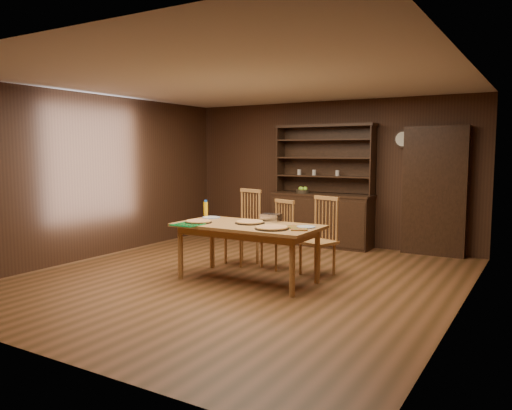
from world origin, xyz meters
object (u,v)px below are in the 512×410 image
Objects in this scene: chair_left at (246,224)px; chair_center at (280,232)px; china_hutch at (322,213)px; juice_bottle at (206,209)px; chair_right at (321,233)px; dining_table at (248,230)px.

chair_left is 1.13× the size of chair_center.
china_hutch is 1.97m from chair_left.
juice_bottle is at bearing -109.74° from chair_left.
china_hutch is 1.93× the size of chair_left.
juice_bottle is (-1.63, -0.47, 0.29)m from chair_right.
china_hutch is at bearing 113.07° from chair_center.
chair_left is 0.59m from chair_center.
chair_right reaches higher than dining_table.
chair_left is 1.05× the size of chair_right.
china_hutch is 2.82m from dining_table.
chair_right is 4.51× the size of juice_bottle.
chair_left reaches higher than dining_table.
chair_right is at bearing 51.41° from dining_table.
juice_bottle is at bearing 158.31° from dining_table.
chair_left is 1.26m from chair_right.
chair_right is (1.26, -0.04, -0.03)m from chair_left.
chair_right reaches higher than chair_center.
juice_bottle is at bearing -147.17° from chair_right.
chair_left is (-0.58, 0.89, -0.07)m from dining_table.
chair_left is at bearing -102.53° from china_hutch.
chair_right is (0.67, 0.85, -0.10)m from dining_table.
china_hutch is 1.15× the size of dining_table.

